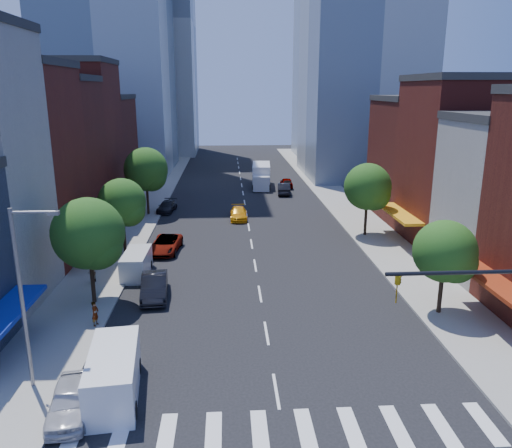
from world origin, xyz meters
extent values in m
plane|color=black|center=(0.00, 0.00, 0.00)|extent=(220.00, 220.00, 0.00)
cube|color=gray|center=(-12.50, 40.00, 0.07)|extent=(5.00, 120.00, 0.15)
cube|color=gray|center=(12.50, 40.00, 0.07)|extent=(5.00, 120.00, 0.15)
cube|color=silver|center=(0.00, -3.00, 0.01)|extent=(19.00, 3.00, 0.01)
cube|color=#511A14|center=(-21.00, 29.00, 7.50)|extent=(12.00, 8.00, 15.00)
cube|color=#5A1915|center=(-21.00, 37.50, 8.50)|extent=(12.00, 9.00, 17.00)
cube|color=#511A14|center=(-21.00, 47.00, 6.50)|extent=(12.00, 10.00, 13.00)
cube|color=#5A1915|center=(21.00, 24.00, 7.50)|extent=(12.00, 10.00, 15.00)
cube|color=#511A14|center=(21.00, 34.00, 6.50)|extent=(12.00, 10.00, 13.00)
cube|color=#9EA5AD|center=(-18.00, 95.00, 28.00)|extent=(18.00, 18.00, 56.00)
cylinder|color=black|center=(7.00, -4.50, 7.75)|extent=(7.00, 0.16, 0.16)
imported|color=gold|center=(4.00, -4.50, 7.15)|extent=(0.22, 0.18, 1.10)
cylinder|color=slate|center=(-12.00, 1.00, 4.65)|extent=(0.20, 0.20, 9.00)
cylinder|color=slate|center=(-11.00, 1.00, 8.95)|extent=(2.00, 0.14, 0.14)
cube|color=slate|center=(-10.10, 1.00, 8.90)|extent=(0.50, 0.25, 0.18)
cylinder|color=black|center=(-11.50, 11.00, 2.11)|extent=(0.28, 0.28, 3.92)
sphere|color=#1B4F16|center=(-11.50, 11.00, 5.05)|extent=(4.80, 4.80, 4.80)
sphere|color=#1B4F16|center=(-10.90, 10.70, 4.35)|extent=(3.36, 3.36, 3.36)
cylinder|color=black|center=(-11.50, 22.00, 1.97)|extent=(0.28, 0.28, 3.64)
sphere|color=#1B4F16|center=(-11.50, 22.00, 4.70)|extent=(4.20, 4.20, 4.20)
sphere|color=#1B4F16|center=(-10.90, 21.70, 4.05)|extent=(2.94, 2.94, 2.94)
cylinder|color=black|center=(-11.50, 36.00, 2.25)|extent=(0.28, 0.28, 4.20)
sphere|color=#1B4F16|center=(-11.50, 36.00, 5.40)|extent=(5.00, 5.00, 5.00)
sphere|color=#1B4F16|center=(-10.90, 35.70, 4.65)|extent=(3.50, 3.50, 3.50)
cylinder|color=black|center=(11.50, 8.00, 1.83)|extent=(0.28, 0.28, 3.36)
sphere|color=#1B4F16|center=(11.50, 8.00, 4.35)|extent=(4.00, 4.00, 4.00)
sphere|color=#1B4F16|center=(12.10, 7.70, 3.75)|extent=(2.80, 2.80, 2.80)
cylinder|color=black|center=(11.50, 26.00, 2.11)|extent=(0.28, 0.28, 3.92)
sphere|color=#1B4F16|center=(11.50, 26.00, 5.05)|extent=(4.60, 4.60, 4.60)
sphere|color=#1B4F16|center=(12.10, 25.70, 4.35)|extent=(3.22, 3.22, 3.22)
imported|color=#BCBBC0|center=(-9.50, -1.29, 0.74)|extent=(2.33, 4.54, 1.48)
imported|color=black|center=(-7.50, 11.89, 0.82)|extent=(2.18, 5.12, 1.64)
imported|color=#999999|center=(-7.89, 22.08, 0.72)|extent=(2.92, 5.42, 1.45)
imported|color=black|center=(-9.50, 37.48, 0.64)|extent=(2.32, 4.58, 1.28)
cube|color=white|center=(-7.79, 0.06, 1.15)|extent=(2.80, 5.69, 2.30)
cube|color=black|center=(-7.55, -2.01, 1.48)|extent=(2.14, 1.32, 0.99)
cylinder|color=black|center=(-8.56, -1.90, 0.38)|extent=(0.37, 0.86, 0.83)
cylinder|color=black|center=(-6.60, -1.68, 0.38)|extent=(0.37, 0.86, 0.83)
cylinder|color=black|center=(-8.98, 1.80, 0.38)|extent=(0.37, 0.86, 0.83)
cylinder|color=black|center=(-7.02, 2.02, 0.38)|extent=(0.37, 0.86, 0.83)
cube|color=silver|center=(-9.50, 16.34, 0.95)|extent=(1.88, 4.56, 1.90)
cube|color=black|center=(-9.53, 14.62, 1.22)|extent=(1.69, 0.93, 0.82)
cylinder|color=black|center=(-10.34, 14.81, 0.32)|extent=(0.24, 0.69, 0.69)
cylinder|color=black|center=(-8.71, 14.79, 0.32)|extent=(0.24, 0.69, 0.69)
cylinder|color=black|center=(-10.29, 17.89, 0.32)|extent=(0.24, 0.69, 0.69)
cylinder|color=black|center=(-8.66, 17.87, 0.32)|extent=(0.24, 0.69, 0.69)
imported|color=orange|center=(-1.00, 33.41, 0.67)|extent=(1.91, 4.63, 1.34)
imported|color=black|center=(5.71, 47.04, 0.79)|extent=(2.09, 4.95, 1.59)
imported|color=#999999|center=(6.65, 51.80, 0.74)|extent=(1.92, 4.39, 1.47)
cube|color=silver|center=(2.94, 53.04, 1.70)|extent=(3.03, 7.06, 3.40)
cube|color=silver|center=(2.66, 49.02, 1.17)|extent=(2.46, 2.07, 2.12)
cylinder|color=black|center=(1.55, 49.95, 0.48)|extent=(0.39, 0.98, 0.95)
cylinder|color=black|center=(3.88, 49.79, 0.48)|extent=(0.39, 0.98, 0.95)
cylinder|color=black|center=(1.89, 54.71, 0.48)|extent=(0.39, 0.98, 0.95)
cylinder|color=black|center=(4.22, 54.55, 0.48)|extent=(0.39, 0.98, 0.95)
imported|color=#999999|center=(-10.50, 7.39, 0.93)|extent=(0.52, 0.65, 1.56)
imported|color=#999999|center=(-12.53, 14.47, 0.98)|extent=(0.66, 0.83, 1.66)
camera|label=1|loc=(-2.25, -21.33, 14.32)|focal=35.00mm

